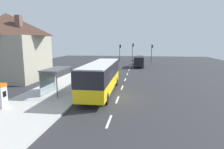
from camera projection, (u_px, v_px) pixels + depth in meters
name	position (u px, v px, depth m)	size (l,w,h in m)	color
ground_plane	(126.00, 74.00, 32.38)	(56.00, 92.00, 0.04)	#2D2D30
sidewalk_platform	(62.00, 89.00, 21.53)	(6.20, 30.00, 0.18)	beige
lane_stripe_seg_0	(109.00, 121.00, 12.81)	(0.16, 2.20, 0.01)	silver
lane_stripe_seg_1	(117.00, 100.00, 17.69)	(0.16, 2.20, 0.01)	silver
lane_stripe_seg_2	(122.00, 87.00, 22.58)	(0.16, 2.20, 0.01)	silver
lane_stripe_seg_3	(125.00, 80.00, 27.46)	(0.16, 2.20, 0.01)	silver
lane_stripe_seg_4	(127.00, 74.00, 32.34)	(0.16, 2.20, 0.01)	silver
lane_stripe_seg_5	(129.00, 70.00, 37.23)	(0.16, 2.20, 0.01)	silver
lane_stripe_seg_6	(130.00, 67.00, 42.11)	(0.16, 2.20, 0.01)	silver
lane_stripe_seg_7	(131.00, 64.00, 47.00)	(0.16, 2.20, 0.01)	silver
bus	(101.00, 76.00, 19.87)	(2.61, 11.03, 3.21)	yellow
white_van	(139.00, 61.00, 41.40)	(2.13, 5.25, 2.30)	black
sedan_near	(139.00, 58.00, 56.80)	(2.03, 4.49, 1.52)	navy
sedan_far	(140.00, 61.00, 47.11)	(2.00, 4.48, 1.52)	navy
ticket_machine	(1.00, 96.00, 14.82)	(0.66, 0.76, 1.94)	silver
recycling_bin_red	(82.00, 84.00, 21.63)	(0.52, 0.52, 0.95)	red
recycling_bin_yellow	(84.00, 82.00, 22.32)	(0.52, 0.52, 0.95)	yellow
recycling_bin_blue	(85.00, 81.00, 23.00)	(0.52, 0.52, 0.95)	blue
traffic_light_near_side	(152.00, 51.00, 50.51)	(0.49, 0.28, 4.84)	#2D2D2D
traffic_light_far_side	(120.00, 50.00, 52.49)	(0.49, 0.28, 4.81)	#2D2D2D
traffic_light_median	(133.00, 50.00, 52.75)	(0.49, 0.28, 5.17)	#2D2D2D
house_behind_platform	(9.00, 46.00, 26.75)	(9.63, 8.01, 9.28)	#9E9984
bus_shelter	(54.00, 74.00, 19.34)	(1.80, 4.00, 2.50)	#4C4C51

